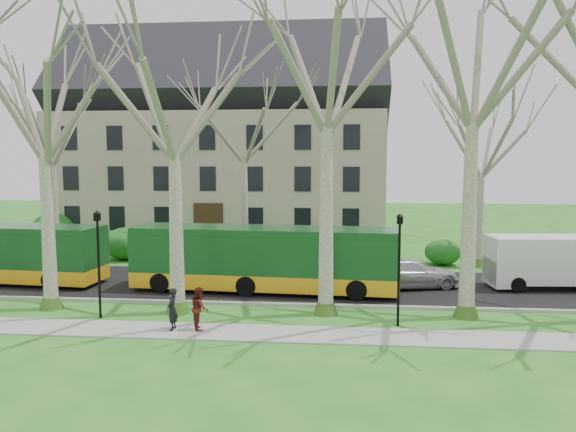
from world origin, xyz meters
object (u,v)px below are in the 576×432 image
Objects in this scene: pedestrian_b at (200,308)px; sedan at (409,273)px; van_a at (549,262)px; pedestrian_a at (172,309)px; bus_follow at (265,258)px.

sedan is at bearing -70.07° from pedestrian_b.
van_a is 3.73× the size of pedestrian_a.
van_a reaches higher than pedestrian_a.
sedan is (7.09, 1.35, -0.88)m from bus_follow.
bus_follow is 7.95× the size of pedestrian_b.
sedan is at bearing 128.00° from pedestrian_a.
sedan is at bearing -179.96° from van_a.
bus_follow is at bearing 84.90° from sedan.
pedestrian_b is (-15.63, -8.24, -0.49)m from van_a.
bus_follow is 2.56× the size of sedan.
pedestrian_a is (-16.63, -8.43, -0.50)m from van_a.
pedestrian_a is at bearing 113.29° from sedan.
pedestrian_b is at bearing 115.68° from sedan.
sedan is 3.10× the size of pedestrian_b.
bus_follow is at bearing 157.09° from pedestrian_a.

